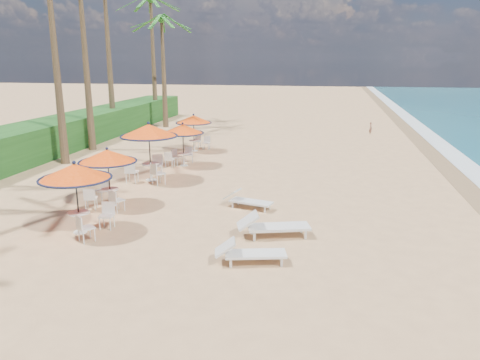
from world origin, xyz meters
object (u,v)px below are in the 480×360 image
object	(u,v)px
station_1	(107,163)
lounger_far	(246,200)
station_0	(77,178)
lounger_near	(248,252)
lounger_mid	(271,225)
station_4	(195,122)
station_3	(182,134)
station_2	(149,138)

from	to	relation	value
station_1	lounger_far	distance (m)	5.25
station_0	station_1	distance (m)	2.76
lounger_near	lounger_mid	distance (m)	2.04
station_4	lounger_far	bearing A→B (deg)	-64.13
station_1	station_4	xyz separation A→B (m)	(0.13, 10.82, 0.06)
station_1	lounger_far	world-z (taller)	station_1
station_0	lounger_mid	world-z (taller)	station_0
lounger_far	station_3	bearing A→B (deg)	140.70
station_2	station_3	bearing A→B (deg)	80.67
lounger_near	lounger_mid	world-z (taller)	lounger_mid
lounger_near	lounger_far	world-z (taller)	lounger_near
station_2	station_3	size ratio (longest dim) A/B	1.19
lounger_mid	lounger_far	world-z (taller)	lounger_mid
lounger_mid	station_3	bearing A→B (deg)	105.79
station_0	station_3	world-z (taller)	station_0
station_1	lounger_near	world-z (taller)	station_1
station_2	station_4	bearing A→B (deg)	89.92
station_1	lounger_near	xyz separation A→B (m)	(5.92, -3.97, -1.30)
station_4	lounger_mid	bearing A→B (deg)	-64.31
station_4	lounger_mid	size ratio (longest dim) A/B	0.94
station_2	lounger_mid	size ratio (longest dim) A/B	1.13
station_0	lounger_far	size ratio (longest dim) A/B	1.21
station_0	station_2	xyz separation A→B (m)	(-0.28, 6.53, 0.17)
station_4	lounger_near	world-z (taller)	station_4
station_1	station_2	distance (m)	3.82
station_3	station_4	xyz separation A→B (m)	(-0.50, 3.90, 0.06)
station_1	station_3	xyz separation A→B (m)	(0.63, 6.91, 0.00)
station_3	lounger_far	bearing A→B (deg)	-54.63
lounger_near	station_0	bearing A→B (deg)	153.66
station_1	station_3	distance (m)	6.94
lounger_mid	lounger_far	xyz separation A→B (m)	(-1.25, 2.67, -0.07)
station_2	station_3	world-z (taller)	station_2
station_1	station_0	bearing A→B (deg)	-81.55
lounger_near	station_3	bearing A→B (deg)	102.24
lounger_near	station_4	bearing A→B (deg)	97.70
station_0	station_1	world-z (taller)	station_0
station_3	station_4	bearing A→B (deg)	97.30
station_4	lounger_mid	xyz separation A→B (m)	(6.14, -12.77, -1.30)
station_1	lounger_mid	distance (m)	6.69
lounger_near	station_1	bearing A→B (deg)	132.48
station_3	station_0	bearing A→B (deg)	-91.34
lounger_mid	station_1	bearing A→B (deg)	145.99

